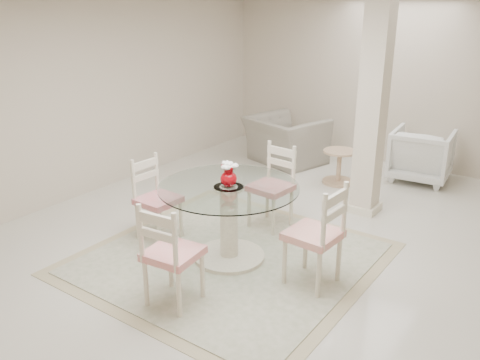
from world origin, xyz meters
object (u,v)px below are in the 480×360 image
Objects in this scene: column at (372,110)px; dining_chair_east at (320,229)px; armchair_white at (421,155)px; red_vase at (229,175)px; dining_table at (229,223)px; side_table at (339,168)px; dining_chair_north at (274,180)px; dining_chair_west at (154,193)px; dining_chair_south at (168,248)px; recliner_taupe at (286,140)px.

column is 2.17m from dining_chair_east.
dining_chair_east is 1.34× the size of armchair_white.
red_vase is 0.30× the size of armchair_white.
armchair_white is at bearing -174.27° from dining_chair_east.
dining_table reaches higher than side_table.
dining_chair_north is 1.05× the size of dining_chair_west.
column is 3.25m from dining_chair_south.
column reaches higher than red_vase.
recliner_taupe is 1.36× the size of armchair_white.
dining_table reaches higher than recliner_taupe.
dining_chair_east is at bearing 4.26° from red_vase.
column is 1.90m from armchair_white.
armchair_white is at bearing 42.10° from side_table.
column is 3.09× the size of armchair_white.
dining_chair_west is at bearing -127.75° from column.
red_vase is (-0.66, -2.09, -0.38)m from column.
red_vase is 0.23× the size of dining_chair_north.
column is at bearing -166.33° from dining_chair_east.
recliner_taupe is at bearing 122.19° from dining_chair_north.
dining_table is at bearing -82.23° from dining_chair_east.
recliner_taupe is at bearing 6.63° from dining_chair_west.
red_vase is 0.22× the size of recliner_taupe.
recliner_taupe is at bearing 148.20° from column.
dining_chair_east is at bearing -36.00° from dining_chair_north.
dining_chair_north is 0.94× the size of recliner_taupe.
dining_chair_north is at bearing -90.25° from side_table.
dining_chair_south is 3.90m from side_table.
dining_table is at bearing -82.99° from dining_chair_west.
recliner_taupe is at bearing 5.97° from armchair_white.
armchair_white is at bearing -23.94° from dining_chair_west.
dining_chair_north reaches higher than dining_table.
dining_table is 2.86m from side_table.
recliner_taupe reaches higher than side_table.
red_vase is at bearing 70.95° from armchair_white.
dining_chair_east is 0.98× the size of recliner_taupe.
armchair_white is (0.22, 1.63, -0.95)m from column.
side_table is at bearing -93.68° from dining_chair_south.
column is 2.40× the size of dining_chair_south.
dining_table is 1.04m from dining_chair_south.
side_table is at bearing 91.35° from red_vase.
dining_chair_south is (-0.93, -1.10, -0.02)m from dining_chair_east.
red_vase is (0.00, -0.00, 0.54)m from dining_table.
dining_chair_west reaches higher than armchair_white.
column reaches higher than dining_table.
red_vase is 3.55m from recliner_taupe.
side_table is (-0.95, -0.86, -0.16)m from armchair_white.
column is at bearing 60.17° from dining_chair_north.
recliner_taupe is (-1.91, 1.18, -0.96)m from column.
column is 1.54m from side_table.
red_vase is 0.51× the size of side_table.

